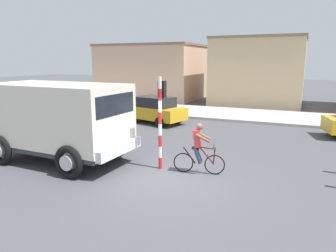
# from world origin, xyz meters

# --- Properties ---
(ground_plane) EXTENTS (120.00, 120.00, 0.00)m
(ground_plane) POSITION_xyz_m (0.00, 0.00, 0.00)
(ground_plane) COLOR #4C4C51
(sidewalk_far) EXTENTS (80.00, 5.00, 0.16)m
(sidewalk_far) POSITION_xyz_m (0.00, 12.92, 0.08)
(sidewalk_far) COLOR #ADADA8
(sidewalk_far) RESTS_ON ground
(truck_foreground) EXTENTS (5.51, 2.99, 2.90)m
(truck_foreground) POSITION_xyz_m (-4.52, 0.24, 1.67)
(truck_foreground) COLOR silver
(truck_foreground) RESTS_ON ground
(cyclist) EXTENTS (1.71, 0.56, 1.72)m
(cyclist) POSITION_xyz_m (0.65, 1.03, 0.86)
(cyclist) COLOR black
(cyclist) RESTS_ON ground
(traffic_light_pole) EXTENTS (0.24, 0.43, 3.20)m
(traffic_light_pole) POSITION_xyz_m (-0.73, 1.03, 2.07)
(traffic_light_pole) COLOR red
(traffic_light_pole) RESTS_ON ground
(car_red_near) EXTENTS (4.31, 2.74, 1.60)m
(car_red_near) POSITION_xyz_m (-4.56, 8.32, 0.82)
(car_red_near) COLOR gold
(car_red_near) RESTS_ON ground
(building_corner_left) EXTENTS (9.46, 7.82, 5.23)m
(building_corner_left) POSITION_xyz_m (-10.35, 20.24, 2.62)
(building_corner_left) COLOR tan
(building_corner_left) RESTS_ON ground
(building_mid_block) EXTENTS (7.40, 5.80, 5.62)m
(building_mid_block) POSITION_xyz_m (-0.07, 19.20, 2.81)
(building_mid_block) COLOR #D1B284
(building_mid_block) RESTS_ON ground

